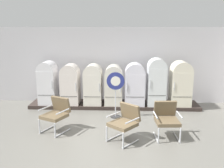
{
  "coord_description": "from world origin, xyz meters",
  "views": [
    {
      "loc": [
        0.27,
        -5.47,
        2.81
      ],
      "look_at": [
        -0.07,
        2.75,
        0.89
      ],
      "focal_mm": 39.36,
      "sensor_mm": 36.0,
      "label": 1
    }
  ],
  "objects_px": {
    "refrigerator_4": "(135,83)",
    "armchair_left": "(56,113)",
    "refrigerator_0": "(48,81)",
    "refrigerator_5": "(156,80)",
    "refrigerator_2": "(93,83)",
    "refrigerator_6": "(181,82)",
    "sign_stand": "(116,94)",
    "armchair_right": "(166,118)",
    "refrigerator_3": "(114,84)",
    "refrigerator_1": "(70,83)",
    "armchair_center": "(125,121)"
  },
  "relations": [
    {
      "from": "refrigerator_4",
      "to": "armchair_left",
      "type": "distance_m",
      "value": 3.08
    },
    {
      "from": "refrigerator_0",
      "to": "refrigerator_5",
      "type": "distance_m",
      "value": 3.83
    },
    {
      "from": "refrigerator_2",
      "to": "refrigerator_5",
      "type": "bearing_deg",
      "value": -0.38
    },
    {
      "from": "refrigerator_6",
      "to": "sign_stand",
      "type": "relative_size",
      "value": 1.06
    },
    {
      "from": "refrigerator_2",
      "to": "armchair_left",
      "type": "xyz_separation_m",
      "value": [
        -0.77,
        -2.11,
        -0.35
      ]
    },
    {
      "from": "refrigerator_0",
      "to": "refrigerator_4",
      "type": "xyz_separation_m",
      "value": [
        3.08,
        -0.02,
        -0.03
      ]
    },
    {
      "from": "refrigerator_2",
      "to": "armchair_left",
      "type": "bearing_deg",
      "value": -110.08
    },
    {
      "from": "armchair_right",
      "to": "refrigerator_3",
      "type": "bearing_deg",
      "value": 121.56
    },
    {
      "from": "refrigerator_1",
      "to": "sign_stand",
      "type": "xyz_separation_m",
      "value": [
        1.63,
        -0.98,
        -0.1
      ]
    },
    {
      "from": "refrigerator_2",
      "to": "armchair_center",
      "type": "distance_m",
      "value": 2.87
    },
    {
      "from": "refrigerator_1",
      "to": "refrigerator_6",
      "type": "distance_m",
      "value": 3.86
    },
    {
      "from": "refrigerator_4",
      "to": "refrigerator_5",
      "type": "height_order",
      "value": "refrigerator_5"
    },
    {
      "from": "refrigerator_0",
      "to": "sign_stand",
      "type": "xyz_separation_m",
      "value": [
        2.44,
        -1.0,
        -0.15
      ]
    },
    {
      "from": "refrigerator_4",
      "to": "armchair_right",
      "type": "relative_size",
      "value": 1.59
    },
    {
      "from": "refrigerator_0",
      "to": "armchair_right",
      "type": "xyz_separation_m",
      "value": [
        3.79,
        -2.37,
        -0.41
      ]
    },
    {
      "from": "refrigerator_5",
      "to": "armchair_center",
      "type": "height_order",
      "value": "refrigerator_5"
    },
    {
      "from": "refrigerator_5",
      "to": "refrigerator_4",
      "type": "bearing_deg",
      "value": -179.68
    },
    {
      "from": "refrigerator_0",
      "to": "refrigerator_1",
      "type": "relative_size",
      "value": 1.06
    },
    {
      "from": "refrigerator_0",
      "to": "armchair_left",
      "type": "height_order",
      "value": "refrigerator_0"
    },
    {
      "from": "refrigerator_1",
      "to": "refrigerator_2",
      "type": "bearing_deg",
      "value": 1.98
    },
    {
      "from": "refrigerator_5",
      "to": "sign_stand",
      "type": "relative_size",
      "value": 1.13
    },
    {
      "from": "refrigerator_0",
      "to": "sign_stand",
      "type": "distance_m",
      "value": 2.64
    },
    {
      "from": "refrigerator_4",
      "to": "armchair_center",
      "type": "bearing_deg",
      "value": -97.9
    },
    {
      "from": "armchair_center",
      "to": "sign_stand",
      "type": "distance_m",
      "value": 1.66
    },
    {
      "from": "refrigerator_1",
      "to": "refrigerator_3",
      "type": "distance_m",
      "value": 1.53
    },
    {
      "from": "armchair_center",
      "to": "refrigerator_3",
      "type": "bearing_deg",
      "value": 98.26
    },
    {
      "from": "refrigerator_6",
      "to": "armchair_center",
      "type": "height_order",
      "value": "refrigerator_6"
    },
    {
      "from": "armchair_center",
      "to": "refrigerator_5",
      "type": "bearing_deg",
      "value": 66.88
    },
    {
      "from": "refrigerator_6",
      "to": "armchair_right",
      "type": "bearing_deg",
      "value": -110.34
    },
    {
      "from": "refrigerator_0",
      "to": "armchair_center",
      "type": "bearing_deg",
      "value": -43.94
    },
    {
      "from": "refrigerator_2",
      "to": "refrigerator_4",
      "type": "distance_m",
      "value": 1.47
    },
    {
      "from": "refrigerator_5",
      "to": "refrigerator_6",
      "type": "relative_size",
      "value": 1.06
    },
    {
      "from": "armchair_left",
      "to": "armchair_right",
      "type": "height_order",
      "value": "same"
    },
    {
      "from": "refrigerator_6",
      "to": "armchair_right",
      "type": "xyz_separation_m",
      "value": [
        -0.88,
        -2.37,
        -0.42
      ]
    },
    {
      "from": "refrigerator_6",
      "to": "refrigerator_3",
      "type": "bearing_deg",
      "value": -179.88
    },
    {
      "from": "refrigerator_1",
      "to": "armchair_right",
      "type": "xyz_separation_m",
      "value": [
        2.98,
        -2.34,
        -0.36
      ]
    },
    {
      "from": "refrigerator_3",
      "to": "armchair_right",
      "type": "height_order",
      "value": "refrigerator_3"
    },
    {
      "from": "refrigerator_0",
      "to": "refrigerator_2",
      "type": "xyz_separation_m",
      "value": [
        1.61,
        0.0,
        -0.05
      ]
    },
    {
      "from": "refrigerator_3",
      "to": "refrigerator_5",
      "type": "distance_m",
      "value": 1.5
    },
    {
      "from": "refrigerator_6",
      "to": "armchair_left",
      "type": "bearing_deg",
      "value": -151.22
    },
    {
      "from": "armchair_right",
      "to": "refrigerator_6",
      "type": "bearing_deg",
      "value": 69.66
    },
    {
      "from": "refrigerator_0",
      "to": "armchair_center",
      "type": "xyz_separation_m",
      "value": [
        2.72,
        -2.62,
        -0.41
      ]
    },
    {
      "from": "armchair_left",
      "to": "armchair_center",
      "type": "relative_size",
      "value": 1.0
    },
    {
      "from": "refrigerator_2",
      "to": "armchair_left",
      "type": "distance_m",
      "value": 2.27
    },
    {
      "from": "refrigerator_1",
      "to": "refrigerator_4",
      "type": "relative_size",
      "value": 0.97
    },
    {
      "from": "refrigerator_4",
      "to": "armchair_center",
      "type": "distance_m",
      "value": 2.65
    },
    {
      "from": "armchair_left",
      "to": "armchair_right",
      "type": "distance_m",
      "value": 2.96
    },
    {
      "from": "refrigerator_2",
      "to": "armchair_left",
      "type": "height_order",
      "value": "refrigerator_2"
    },
    {
      "from": "refrigerator_4",
      "to": "armchair_left",
      "type": "height_order",
      "value": "refrigerator_4"
    },
    {
      "from": "refrigerator_0",
      "to": "refrigerator_1",
      "type": "height_order",
      "value": "refrigerator_0"
    }
  ]
}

